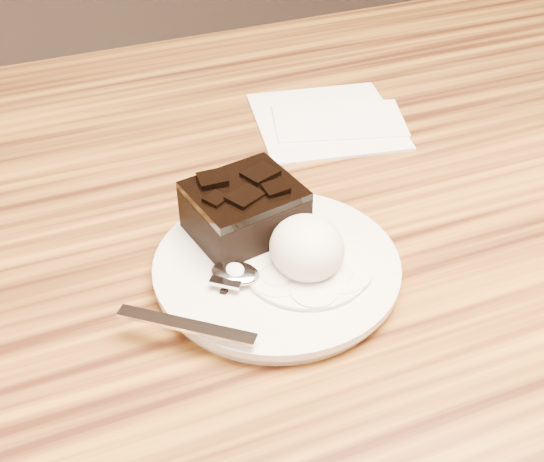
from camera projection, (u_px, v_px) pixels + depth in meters
name	position (u px, v px, depth m)	size (l,w,h in m)	color
plate	(277.00, 270.00, 0.57)	(0.20, 0.20, 0.02)	silver
brownie	(245.00, 213.00, 0.58)	(0.08, 0.07, 0.04)	black
ice_cream_scoop	(307.00, 248.00, 0.55)	(0.06, 0.06, 0.05)	silver
melt_puddle	(306.00, 266.00, 0.56)	(0.10, 0.10, 0.00)	white
spoon	(235.00, 275.00, 0.55)	(0.03, 0.15, 0.01)	silver
napkin	(326.00, 120.00, 0.77)	(0.15, 0.15, 0.01)	white
crumb_a	(305.00, 251.00, 0.57)	(0.01, 0.01, 0.00)	black
crumb_b	(224.00, 291.00, 0.54)	(0.01, 0.01, 0.00)	black
crumb_c	(293.00, 262.00, 0.56)	(0.01, 0.00, 0.00)	black
crumb_d	(322.00, 278.00, 0.55)	(0.01, 0.01, 0.00)	black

